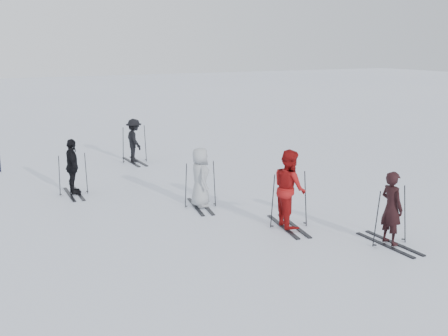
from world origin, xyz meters
The scene contains 11 objects.
ground centered at (0.00, 0.00, 0.00)m, with size 120.00×120.00×0.00m, color silver.
skier_near_dark centered at (1.77, -3.34, 0.79)m, with size 0.58×0.38×1.58m, color black.
skier_red centered at (0.50, -1.35, 0.91)m, with size 0.89×0.69×1.82m, color maroon.
skier_grey centered at (-0.66, 1.08, 0.78)m, with size 0.76×0.50×1.56m, color #979CA0.
skier_uphill_left centered at (-3.35, 3.85, 0.79)m, with size 0.92×0.38×1.58m, color black.
skier_uphill_far centered at (-0.39, 7.29, 0.77)m, with size 1.00×0.57×1.55m, color black.
skis_near_dark centered at (1.77, -3.34, 0.65)m, with size 0.94×1.78×1.30m, color black, non-canonical shape.
skis_red centered at (0.50, -1.35, 0.68)m, with size 0.98×1.85×1.35m, color black, non-canonical shape.
skis_grey centered at (-0.66, 1.08, 0.63)m, with size 0.91×1.72×1.25m, color black, non-canonical shape.
skis_uphill_left centered at (-3.35, 3.85, 0.61)m, with size 0.88×1.67×1.21m, color black, non-canonical shape.
skis_uphill_far centered at (-0.39, 7.29, 0.68)m, with size 0.98×1.86×1.35m, color black, non-canonical shape.
Camera 1 is at (-6.62, -11.85, 4.26)m, focal length 45.00 mm.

